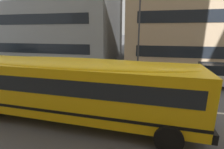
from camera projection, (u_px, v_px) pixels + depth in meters
ground_plane at (48, 97)px, 9.82m from camera, size 400.00×400.00×0.00m
sidewalk_far at (90, 70)px, 16.50m from camera, size 120.00×3.00×0.01m
lane_centreline at (48, 97)px, 9.82m from camera, size 110.00×0.16×0.01m
school_bus at (68, 84)px, 7.03m from camera, size 12.07×3.04×2.69m
parked_car_white_under_tree at (218, 75)px, 11.38m from camera, size 3.97×2.01×1.64m
street_lamp at (139, 25)px, 13.71m from camera, size 0.44×0.44×6.80m
apartment_block_far_left at (51, 11)px, 23.52m from camera, size 18.70×11.73×13.30m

